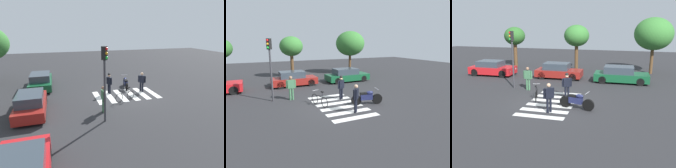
{
  "view_description": "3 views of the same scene",
  "coord_description": "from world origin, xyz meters",
  "views": [
    {
      "loc": [
        -13.14,
        5.05,
        5.11
      ],
      "look_at": [
        0.29,
        1.07,
        0.91
      ],
      "focal_mm": 29.99,
      "sensor_mm": 36.0,
      "label": 1
    },
    {
      "loc": [
        -4.95,
        -10.66,
        4.04
      ],
      "look_at": [
        0.45,
        1.16,
        1.13
      ],
      "focal_mm": 30.72,
      "sensor_mm": 36.0,
      "label": 2
    },
    {
      "loc": [
        4.4,
        -13.68,
        4.87
      ],
      "look_at": [
        0.51,
        1.15,
        0.97
      ],
      "focal_mm": 39.46,
      "sensor_mm": 36.0,
      "label": 3
    }
  ],
  "objects": [
    {
      "name": "ground_plane",
      "position": [
        0.0,
        0.0,
        0.0
      ],
      "size": [
        60.0,
        60.0,
        0.0
      ],
      "primitive_type": "plane",
      "color": "#2B2B2D"
    },
    {
      "name": "police_motorcycle",
      "position": [
        1.7,
        -0.59,
        0.47
      ],
      "size": [
        2.09,
        0.73,
        1.06
      ],
      "color": "black",
      "rests_on": "ground_plane"
    },
    {
      "name": "leaning_bicycle",
      "position": [
        -1.16,
        0.5,
        0.37
      ],
      "size": [
        0.63,
        1.64,
        0.99
      ],
      "color": "black",
      "rests_on": "ground_plane"
    },
    {
      "name": "officer_on_foot",
      "position": [
        0.7,
        1.19,
        0.98
      ],
      "size": [
        0.61,
        0.37,
        1.72
      ],
      "color": "black",
      "rests_on": "ground_plane"
    },
    {
      "name": "officer_by_motorcycle",
      "position": [
        0.35,
        -1.51,
        0.94
      ],
      "size": [
        0.5,
        0.5,
        1.66
      ],
      "color": "black",
      "rests_on": "ground_plane"
    },
    {
      "name": "pedestrian_bystander",
      "position": [
        -2.55,
        2.47,
        0.98
      ],
      "size": [
        0.68,
        0.23,
        1.71
      ],
      "color": "#3F724C",
      "rests_on": "ground_plane"
    },
    {
      "name": "crosswalk_stripes",
      "position": [
        0.0,
        -0.0,
        0.0
      ],
      "size": [
        2.82,
        4.95,
        0.01
      ],
      "color": "silver",
      "rests_on": "ground_plane"
    },
    {
      "name": "car_maroon_wagon",
      "position": [
        -1.48,
        6.8,
        0.64
      ],
      "size": [
        4.06,
        1.74,
        1.36
      ],
      "color": "black",
      "rests_on": "ground_plane"
    },
    {
      "name": "car_green_compact",
      "position": [
        3.9,
        6.57,
        0.64
      ],
      "size": [
        4.36,
        1.85,
        1.34
      ],
      "color": "black",
      "rests_on": "ground_plane"
    },
    {
      "name": "traffic_light_pole",
      "position": [
        -3.78,
        2.68,
        2.84
      ],
      "size": [
        0.35,
        0.34,
        4.22
      ],
      "color": "#38383D",
      "rests_on": "ground_plane"
    }
  ]
}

